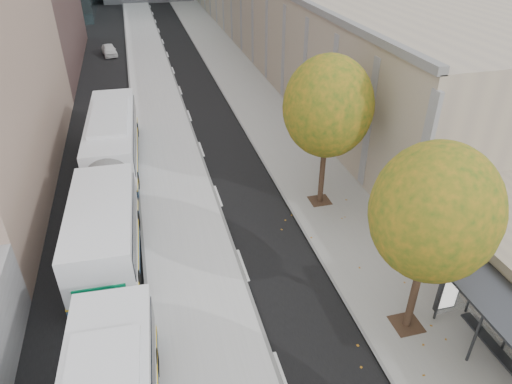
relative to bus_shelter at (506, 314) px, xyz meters
name	(u,v)px	position (x,y,z in m)	size (l,w,h in m)	color
bus_platform	(161,123)	(-9.56, 24.04, -2.11)	(4.25, 150.00, 0.15)	silver
sidewalk	(265,113)	(-1.56, 24.04, -2.15)	(4.75, 150.00, 0.08)	gray
bus_shelter	(506,314)	(0.00, 0.00, 0.00)	(1.90, 4.40, 2.53)	#383A3F
tree_c	(434,213)	(-2.09, 2.04, 3.06)	(4.20, 4.20, 7.28)	black
tree_d	(328,107)	(-2.09, 11.04, 3.28)	(4.40, 4.40, 7.60)	black
bus_far	(110,171)	(-12.89, 14.39, -0.52)	(3.33, 18.43, 3.06)	white
distant_car	(109,50)	(-13.43, 44.22, -1.60)	(1.39, 3.46, 1.18)	white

